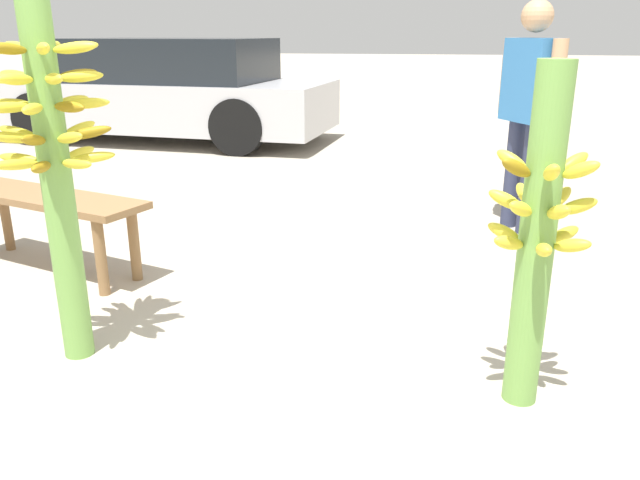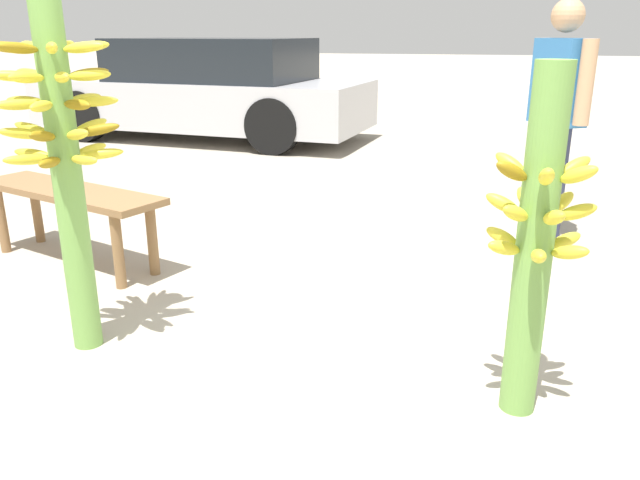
{
  "view_description": "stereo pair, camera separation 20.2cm",
  "coord_description": "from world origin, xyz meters",
  "px_view_note": "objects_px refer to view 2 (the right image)",
  "views": [
    {
      "loc": [
        0.57,
        -2.12,
        1.36
      ],
      "look_at": [
        0.12,
        0.27,
        0.55
      ],
      "focal_mm": 35.0,
      "sensor_mm": 36.0,
      "label": 1
    },
    {
      "loc": [
        0.77,
        -2.07,
        1.36
      ],
      "look_at": [
        0.12,
        0.27,
        0.55
      ],
      "focal_mm": 35.0,
      "sensor_mm": 36.0,
      "label": 2
    }
  ],
  "objects_px": {
    "market_bench": "(70,201)",
    "parked_car": "(206,91)",
    "banana_stalk_center": "(535,241)",
    "banana_stalk_left": "(62,141)",
    "vendor_person": "(558,100)"
  },
  "relations": [
    {
      "from": "parked_car",
      "to": "banana_stalk_center",
      "type": "bearing_deg",
      "value": -140.58
    },
    {
      "from": "banana_stalk_center",
      "to": "market_bench",
      "type": "relative_size",
      "value": 0.91
    },
    {
      "from": "parked_car",
      "to": "banana_stalk_left",
      "type": "bearing_deg",
      "value": -155.81
    },
    {
      "from": "banana_stalk_left",
      "to": "vendor_person",
      "type": "xyz_separation_m",
      "value": [
        2.11,
        2.28,
        -0.0
      ]
    },
    {
      "from": "banana_stalk_center",
      "to": "parked_car",
      "type": "distance_m",
      "value": 6.74
    },
    {
      "from": "market_bench",
      "to": "banana_stalk_left",
      "type": "bearing_deg",
      "value": -34.41
    },
    {
      "from": "banana_stalk_left",
      "to": "parked_car",
      "type": "distance_m",
      "value": 5.87
    },
    {
      "from": "market_bench",
      "to": "parked_car",
      "type": "relative_size",
      "value": 0.31
    },
    {
      "from": "banana_stalk_center",
      "to": "vendor_person",
      "type": "distance_m",
      "value": 2.32
    },
    {
      "from": "banana_stalk_left",
      "to": "banana_stalk_center",
      "type": "distance_m",
      "value": 1.9
    },
    {
      "from": "market_bench",
      "to": "parked_car",
      "type": "bearing_deg",
      "value": 122.77
    },
    {
      "from": "banana_stalk_left",
      "to": "parked_car",
      "type": "xyz_separation_m",
      "value": [
        -1.99,
        5.51,
        -0.31
      ]
    },
    {
      "from": "banana_stalk_center",
      "to": "vendor_person",
      "type": "height_order",
      "value": "vendor_person"
    },
    {
      "from": "market_bench",
      "to": "parked_car",
      "type": "xyz_separation_m",
      "value": [
        -1.27,
        4.6,
        0.24
      ]
    },
    {
      "from": "banana_stalk_center",
      "to": "banana_stalk_left",
      "type": "bearing_deg",
      "value": 179.78
    }
  ]
}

